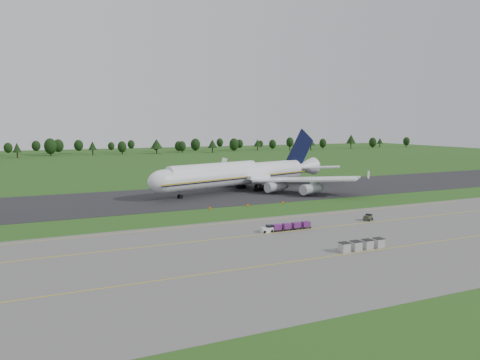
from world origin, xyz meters
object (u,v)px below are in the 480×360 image
aircraft (240,174)px  baggage_train (285,227)px  uld_row (362,245)px  edge_markers (248,205)px  utility_cart (368,218)px

aircraft → baggage_train: size_ratio=6.24×
baggage_train → uld_row: 18.38m
aircraft → edge_markers: size_ratio=3.21×
baggage_train → utility_cart: baggage_train is taller
utility_cart → edge_markers: bearing=121.5°
aircraft → utility_cart: 53.32m
aircraft → baggage_train: (-13.97, -53.36, -4.74)m
aircraft → utility_cart: size_ratio=28.57×
aircraft → edge_markers: bearing=-109.8°
utility_cart → uld_row: uld_row is taller
edge_markers → uld_row: bearing=-90.1°
aircraft → uld_row: bearing=-97.4°
aircraft → edge_markers: aircraft is taller
baggage_train → uld_row: size_ratio=1.25×
baggage_train → uld_row: bearing=-75.2°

